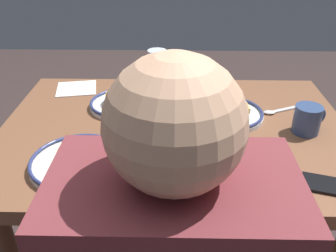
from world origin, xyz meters
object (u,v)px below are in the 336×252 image
plate_center_pancakes (122,101)px  paper_napkin (76,89)px  plate_near_main (227,113)px  plate_far_companion (242,164)px  tea_spoon (280,110)px  cell_phone (332,186)px  butter_knife (183,95)px  plate_far_side (78,160)px  drinking_glass (157,71)px  fork_near (169,150)px  coffee_mug (308,119)px

plate_center_pancakes → paper_napkin: size_ratio=1.54×
plate_near_main → plate_far_companion: plate_near_main is taller
plate_center_pancakes → plate_far_companion: bearing=135.7°
plate_far_companion → tea_spoon: size_ratio=1.31×
cell_phone → butter_knife: (0.37, -0.53, -0.00)m
plate_center_pancakes → plate_far_side: plate_center_pancakes is taller
plate_far_side → butter_knife: bearing=-122.8°
drinking_glass → cell_phone: 0.78m
drinking_glass → plate_center_pancakes: bearing=57.0°
drinking_glass → fork_near: size_ratio=0.77×
plate_center_pancakes → coffee_mug: plate_center_pancakes is taller
plate_far_companion → cell_phone: bearing=160.6°
coffee_mug → paper_napkin: (0.80, -0.31, -0.04)m
plate_far_companion → paper_napkin: plate_far_companion is taller
fork_near → tea_spoon: bearing=-146.2°
plate_far_side → coffee_mug: (-0.67, -0.19, 0.03)m
plate_near_main → fork_near: (0.19, 0.21, -0.01)m
plate_far_side → butter_knife: 0.54m
plate_center_pancakes → butter_knife: size_ratio=1.12×
plate_near_main → cell_phone: bearing=120.9°
plate_far_companion → coffee_mug: (-0.23, -0.20, 0.03)m
coffee_mug → butter_knife: coffee_mug is taller
fork_near → plate_far_side: bearing=17.1°
plate_center_pancakes → butter_knife: 0.24m
plate_far_side → butter_knife: size_ratio=1.30×
paper_napkin → tea_spoon: size_ratio=0.87×
plate_center_pancakes → paper_napkin: (0.20, -0.15, -0.02)m
plate_center_pancakes → tea_spoon: size_ratio=1.34×
plate_near_main → plate_far_side: 0.52m
plate_center_pancakes → plate_far_companion: size_ratio=1.03×
plate_near_main → paper_napkin: 0.61m
coffee_mug → paper_napkin: bearing=-21.3°
plate_near_main → coffee_mug: (-0.24, 0.09, 0.03)m
plate_far_companion → drinking_glass: bearing=-65.0°
cell_phone → tea_spoon: tea_spoon is taller
plate_far_companion → cell_phone: (-0.21, 0.08, -0.01)m
plate_far_side → coffee_mug: 0.70m
fork_near → tea_spoon: 0.46m
plate_center_pancakes → plate_far_side: bearing=78.4°
drinking_glass → butter_knife: size_ratio=0.73×
paper_napkin → tea_spoon: tea_spoon is taller
coffee_mug → tea_spoon: size_ratio=0.65×
paper_napkin → butter_knife: bearing=172.2°
drinking_glass → fork_near: drinking_glass is taller
plate_near_main → plate_far_side: bearing=33.3°
butter_knife → tea_spoon: (-0.34, 0.12, 0.00)m
cell_phone → coffee_mug: bearing=-76.8°
plate_near_main → plate_far_side: (0.44, 0.29, 0.00)m
coffee_mug → drinking_glass: (0.48, -0.34, 0.02)m
plate_near_main → plate_far_side: size_ratio=0.90×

